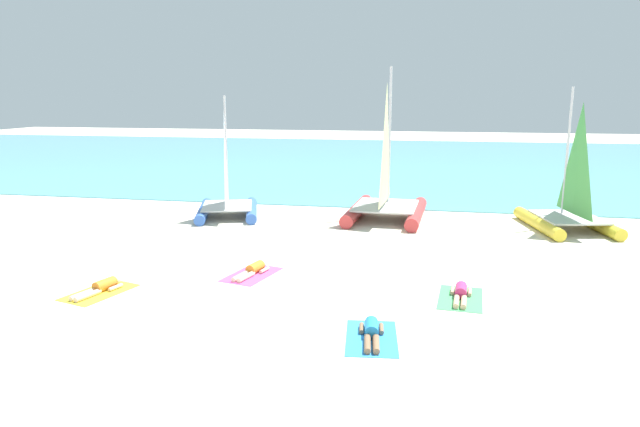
{
  "coord_description": "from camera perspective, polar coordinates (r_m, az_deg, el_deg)",
  "views": [
    {
      "loc": [
        3.65,
        -12.7,
        5.15
      ],
      "look_at": [
        0.0,
        5.83,
        1.2
      ],
      "focal_mm": 31.95,
      "sensor_mm": 36.0,
      "label": 1
    }
  ],
  "objects": [
    {
      "name": "sailboat_yellow",
      "position": [
        24.02,
        23.61,
        0.41
      ],
      "size": [
        3.46,
        4.63,
        5.45
      ],
      "rotation": [
        0.0,
        0.0,
        0.2
      ],
      "color": "yellow",
      "rests_on": "ground"
    },
    {
      "name": "sailboat_blue",
      "position": [
        24.76,
        -9.28,
        1.45
      ],
      "size": [
        3.57,
        4.5,
        5.13
      ],
      "rotation": [
        0.0,
        0.0,
        0.31
      ],
      "color": "blue",
      "rests_on": "ground"
    },
    {
      "name": "sunbather_center_left",
      "position": [
        16.84,
        -6.74,
        -5.62
      ],
      "size": [
        0.76,
        1.56,
        0.3
      ],
      "rotation": [
        0.0,
        0.0,
        -0.24
      ],
      "color": "orange",
      "rests_on": "towel_center_left"
    },
    {
      "name": "sailboat_red",
      "position": [
        24.03,
        6.65,
        1.64
      ],
      "size": [
        3.31,
        4.97,
        6.3
      ],
      "rotation": [
        0.0,
        0.0,
        -0.05
      ],
      "color": "#CC3838",
      "rests_on": "ground"
    },
    {
      "name": "ocean_water",
      "position": [
        46.09,
        6.56,
        5.36
      ],
      "size": [
        120.0,
        40.0,
        0.05
      ],
      "primitive_type": "cube",
      "color": "#5BB2C1",
      "rests_on": "ground"
    },
    {
      "name": "sunbather_center_right",
      "position": [
        12.63,
        5.19,
        -11.66
      ],
      "size": [
        0.59,
        1.57,
        0.3
      ],
      "rotation": [
        0.0,
        0.0,
        0.11
      ],
      "color": "#268CCC",
      "rests_on": "towel_center_right"
    },
    {
      "name": "towel_center_left",
      "position": [
        16.82,
        -6.85,
        -6.08
      ],
      "size": [
        1.52,
        2.11,
        0.01
      ],
      "primitive_type": "cube",
      "rotation": [
        0.0,
        0.0,
        -0.24
      ],
      "color": "#D84C99",
      "rests_on": "ground"
    },
    {
      "name": "towel_rightmost",
      "position": [
        15.26,
        13.89,
        -8.25
      ],
      "size": [
        1.24,
        1.98,
        0.01
      ],
      "primitive_type": "cube",
      "rotation": [
        0.0,
        0.0,
        -0.07
      ],
      "color": "#4CB266",
      "rests_on": "ground"
    },
    {
      "name": "towel_center_right",
      "position": [
        12.62,
        5.18,
        -12.3
      ],
      "size": [
        1.31,
        2.01,
        0.01
      ],
      "primitive_type": "cube",
      "rotation": [
        0.0,
        0.0,
        0.11
      ],
      "color": "#338CD8",
      "rests_on": "ground"
    },
    {
      "name": "ground_plane",
      "position": [
        23.56,
        1.96,
        -0.82
      ],
      "size": [
        120.0,
        120.0,
        0.0
      ],
      "primitive_type": "plane",
      "color": "beige"
    },
    {
      "name": "sunbather_rightmost",
      "position": [
        15.28,
        13.92,
        -7.72
      ],
      "size": [
        0.57,
        1.57,
        0.3
      ],
      "rotation": [
        0.0,
        0.0,
        -0.07
      ],
      "color": "#D83372",
      "rests_on": "towel_rightmost"
    },
    {
      "name": "sunbather_leftmost",
      "position": [
        16.35,
        -21.08,
        -6.89
      ],
      "size": [
        0.8,
        1.55,
        0.3
      ],
      "rotation": [
        0.0,
        0.0,
        -0.28
      ],
      "color": "orange",
      "rests_on": "towel_leftmost"
    },
    {
      "name": "towel_leftmost",
      "position": [
        16.34,
        -21.22,
        -7.37
      ],
      "size": [
        1.58,
        2.13,
        0.01
      ],
      "primitive_type": "cube",
      "rotation": [
        0.0,
        0.0,
        -0.28
      ],
      "color": "yellow",
      "rests_on": "ground"
    }
  ]
}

